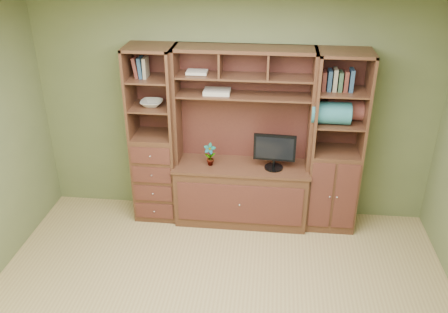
# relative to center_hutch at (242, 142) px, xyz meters

# --- Properties ---
(room) EXTENTS (4.60, 4.10, 2.64)m
(room) POSITION_rel_center_hutch_xyz_m (-0.11, -1.73, 0.28)
(room) COLOR tan
(room) RESTS_ON ground
(center_hutch) EXTENTS (1.54, 0.53, 2.05)m
(center_hutch) POSITION_rel_center_hutch_xyz_m (0.00, 0.00, 0.00)
(center_hutch) COLOR #4B2A1A
(center_hutch) RESTS_ON ground
(left_tower) EXTENTS (0.50, 0.45, 2.05)m
(left_tower) POSITION_rel_center_hutch_xyz_m (-1.00, 0.04, 0.00)
(left_tower) COLOR #4B2A1A
(left_tower) RESTS_ON ground
(right_tower) EXTENTS (0.55, 0.45, 2.05)m
(right_tower) POSITION_rel_center_hutch_xyz_m (1.02, 0.04, 0.00)
(right_tower) COLOR #4B2A1A
(right_tower) RESTS_ON ground
(monitor) EXTENTS (0.47, 0.23, 0.56)m
(monitor) POSITION_rel_center_hutch_xyz_m (0.36, -0.03, -0.01)
(monitor) COLOR black
(monitor) RESTS_ON center_hutch
(orchid) EXTENTS (0.14, 0.09, 0.26)m
(orchid) POSITION_rel_center_hutch_xyz_m (-0.36, -0.03, -0.16)
(orchid) COLOR #B74D3D
(orchid) RESTS_ON center_hutch
(magazines) EXTENTS (0.28, 0.21, 0.04)m
(magazines) POSITION_rel_center_hutch_xyz_m (-0.29, 0.09, 0.54)
(magazines) COLOR beige
(magazines) RESTS_ON center_hutch
(bowl) EXTENTS (0.24, 0.24, 0.06)m
(bowl) POSITION_rel_center_hutch_xyz_m (-1.00, 0.04, 0.39)
(bowl) COLOR beige
(bowl) RESTS_ON left_tower
(blanket_teal) EXTENTS (0.40, 0.23, 0.23)m
(blanket_teal) POSITION_rel_center_hutch_xyz_m (0.93, -0.01, 0.38)
(blanket_teal) COLOR #2D6F76
(blanket_teal) RESTS_ON right_tower
(blanket_red) EXTENTS (0.40, 0.22, 0.22)m
(blanket_red) POSITION_rel_center_hutch_xyz_m (1.10, 0.12, 0.38)
(blanket_red) COLOR brown
(blanket_red) RESTS_ON right_tower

